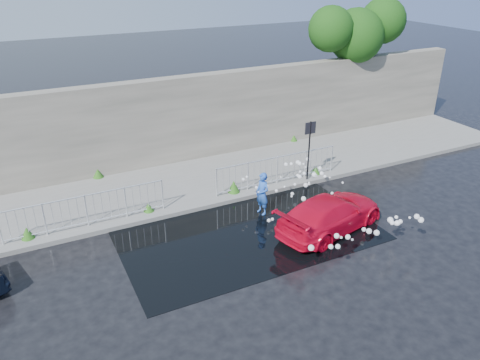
# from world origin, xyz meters

# --- Properties ---
(ground) EXTENTS (90.00, 90.00, 0.00)m
(ground) POSITION_xyz_m (0.00, 0.00, 0.00)
(ground) COLOR black
(ground) RESTS_ON ground
(pavement) EXTENTS (30.00, 4.00, 0.15)m
(pavement) POSITION_xyz_m (0.00, 5.00, 0.07)
(pavement) COLOR slate
(pavement) RESTS_ON ground
(curb) EXTENTS (30.00, 0.25, 0.16)m
(curb) POSITION_xyz_m (0.00, 3.00, 0.08)
(curb) COLOR slate
(curb) RESTS_ON ground
(retaining_wall) EXTENTS (30.00, 0.60, 3.50)m
(retaining_wall) POSITION_xyz_m (0.00, 7.20, 1.90)
(retaining_wall) COLOR #58544A
(retaining_wall) RESTS_ON pavement
(puddle) EXTENTS (8.00, 5.00, 0.01)m
(puddle) POSITION_xyz_m (0.50, 1.00, 0.01)
(puddle) COLOR black
(puddle) RESTS_ON ground
(sign_post) EXTENTS (0.45, 0.06, 2.50)m
(sign_post) POSITION_xyz_m (4.20, 3.10, 1.72)
(sign_post) COLOR black
(sign_post) RESTS_ON ground
(tree) EXTENTS (5.10, 2.55, 6.27)m
(tree) POSITION_xyz_m (9.56, 7.41, 4.83)
(tree) COLOR #332114
(tree) RESTS_ON ground
(railing_left) EXTENTS (5.05, 0.05, 1.10)m
(railing_left) POSITION_xyz_m (-4.00, 3.35, 0.74)
(railing_left) COLOR silver
(railing_left) RESTS_ON pavement
(railing_right) EXTENTS (5.05, 0.05, 1.10)m
(railing_right) POSITION_xyz_m (3.00, 3.35, 0.74)
(railing_right) COLOR silver
(railing_right) RESTS_ON pavement
(weeds) EXTENTS (12.17, 3.93, 0.45)m
(weeds) POSITION_xyz_m (-0.34, 4.40, 0.33)
(weeds) COLOR #1C4B14
(weeds) RESTS_ON pavement
(water_spray) EXTENTS (3.62, 5.53, 1.03)m
(water_spray) POSITION_xyz_m (3.27, 0.34, 0.75)
(water_spray) COLOR white
(water_spray) RESTS_ON ground
(red_car) EXTENTS (4.23, 2.54, 1.15)m
(red_car) POSITION_xyz_m (2.95, -0.07, 0.57)
(red_car) COLOR red
(red_car) RESTS_ON ground
(person) EXTENTS (0.47, 0.61, 1.50)m
(person) POSITION_xyz_m (1.50, 1.80, 0.75)
(person) COLOR blue
(person) RESTS_ON ground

